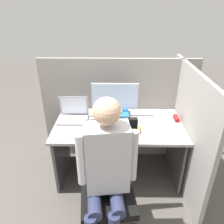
% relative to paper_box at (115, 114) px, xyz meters
% --- Properties ---
extents(ground_plane, '(12.00, 12.00, 0.00)m').
position_rel_paper_box_xyz_m(ground_plane, '(0.05, -0.58, -0.77)').
color(ground_plane, '#514C47').
extents(cubicle_panel_back, '(1.94, 0.05, 1.38)m').
position_rel_paper_box_xyz_m(cubicle_panel_back, '(0.05, 0.22, -0.08)').
color(cubicle_panel_back, gray).
rests_on(cubicle_panel_back, ground).
extents(cubicle_panel_right, '(0.04, 1.43, 1.38)m').
position_rel_paper_box_xyz_m(cubicle_panel_right, '(0.79, -0.27, -0.08)').
color(cubicle_panel_right, gray).
rests_on(cubicle_panel_right, ground).
extents(desk, '(1.44, 0.78, 0.74)m').
position_rel_paper_box_xyz_m(desk, '(0.05, -0.19, -0.21)').
color(desk, '#9E9993').
rests_on(desk, ground).
extents(paper_box, '(0.32, 0.26, 0.06)m').
position_rel_paper_box_xyz_m(paper_box, '(0.00, 0.00, 0.00)').
color(paper_box, '#236BAD').
rests_on(paper_box, desk).
extents(monitor, '(0.54, 0.18, 0.35)m').
position_rel_paper_box_xyz_m(monitor, '(0.00, 0.00, 0.21)').
color(monitor, '#B2B2B7').
rests_on(monitor, paper_box).
extents(laptop, '(0.33, 0.25, 0.26)m').
position_rel_paper_box_xyz_m(laptop, '(-0.48, -0.09, 0.02)').
color(laptop, '#99999E').
rests_on(laptop, desk).
extents(mouse, '(0.07, 0.05, 0.03)m').
position_rel_paper_box_xyz_m(mouse, '(-0.21, -0.25, -0.02)').
color(mouse, silver).
rests_on(mouse, desk).
extents(stapler, '(0.04, 0.13, 0.04)m').
position_rel_paper_box_xyz_m(stapler, '(0.71, -0.09, -0.01)').
color(stapler, '#A31919').
rests_on(stapler, desk).
extents(carrot_toy, '(0.04, 0.16, 0.04)m').
position_rel_paper_box_xyz_m(carrot_toy, '(0.26, -0.37, -0.01)').
color(carrot_toy, orange).
rests_on(carrot_toy, desk).
extents(office_chair, '(0.54, 0.57, 1.08)m').
position_rel_paper_box_xyz_m(office_chair, '(-0.04, -0.86, -0.22)').
color(office_chair, black).
rests_on(office_chair, ground).
extents(person, '(0.48, 0.44, 1.39)m').
position_rel_paper_box_xyz_m(person, '(-0.06, -1.01, 0.04)').
color(person, '#282D4C').
rests_on(person, ground).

